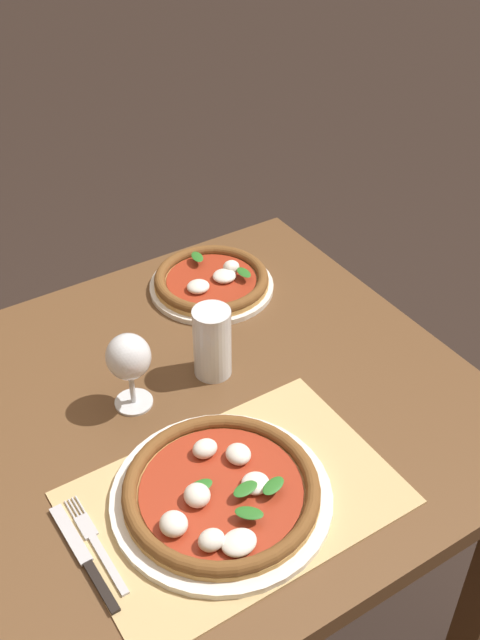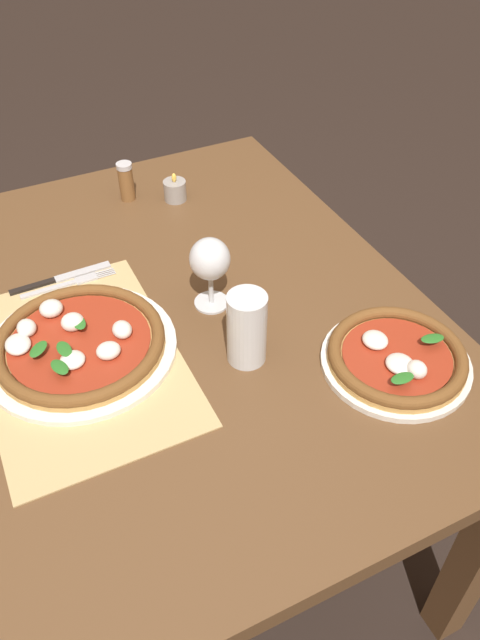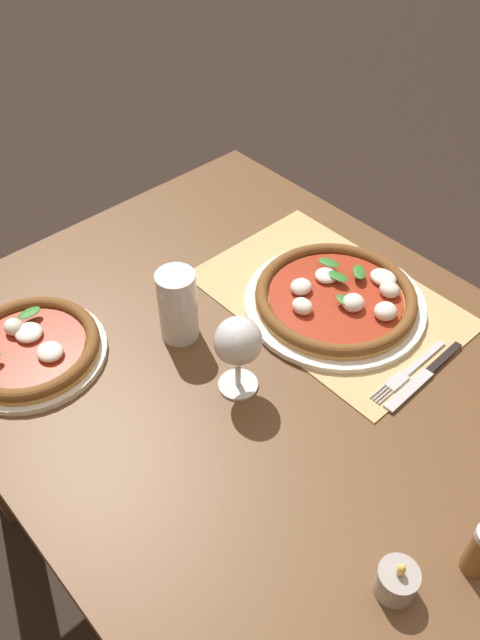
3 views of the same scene
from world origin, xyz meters
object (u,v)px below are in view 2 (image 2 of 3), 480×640
pint_glass (247,330)px  fork (69,283)px  knife (61,278)px  pizza_near (79,343)px  votive_candle (175,191)px  pizza_far (397,358)px  pepper_shaker (126,181)px  wine_glass (210,262)px

pint_glass → fork: 0.43m
knife → pizza_near: bearing=-5.1°
pint_glass → votive_candle: size_ratio=2.01×
pizza_near → pizza_far: bearing=60.7°
pizza_near → pizza_far: (0.28, 0.51, -0.00)m
fork → knife: (-0.02, -0.01, 0.00)m
pepper_shaker → pizza_near: bearing=-27.9°
wine_glass → knife: size_ratio=0.72×
knife → votive_candle: 0.39m
wine_glass → pint_glass: size_ratio=1.07×
pizza_far → knife: size_ratio=1.26×
pizza_near → pepper_shaker: 0.54m
pint_glass → knife: (-0.37, -0.25, -0.06)m
pint_glass → wine_glass: bearing=178.8°
pint_glass → pepper_shaker: (-0.62, -0.02, -0.02)m
pizza_far → pepper_shaker: pepper_shaker is taller
pizza_near → knife: size_ratio=1.64×
wine_glass → pepper_shaker: (-0.45, -0.02, -0.06)m
pizza_far → votive_candle: size_ratio=3.78×
votive_candle → fork: bearing=-56.1°
fork → pepper_shaker: pepper_shaker is taller
pizza_far → pepper_shaker: size_ratio=2.80×
votive_candle → pint_glass: bearing=-8.5°
pizza_near → fork: pizza_near is taller
pint_glass → knife: size_ratio=0.67×
pizza_near → fork: size_ratio=1.77×
votive_candle → pepper_shaker: (-0.05, -0.11, 0.03)m
wine_glass → pepper_shaker: size_ratio=1.60×
pizza_near → votive_candle: 0.55m
wine_glass → pepper_shaker: 0.46m
wine_glass → fork: 0.32m
votive_candle → pepper_shaker: bearing=-117.2°
pepper_shaker → wine_glass: bearing=3.0°
wine_glass → pint_glass: bearing=-1.2°
pint_glass → fork: (-0.35, -0.24, -0.06)m
pizza_near → wine_glass: bearing=94.0°
fork → pepper_shaker: size_ratio=2.06×
fork → pizza_far: bearing=44.3°
wine_glass → knife: 0.34m
pizza_near → votive_candle: bearing=139.7°
pizza_far → knife: (-0.51, -0.49, -0.01)m
knife → pepper_shaker: (-0.25, 0.23, 0.04)m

